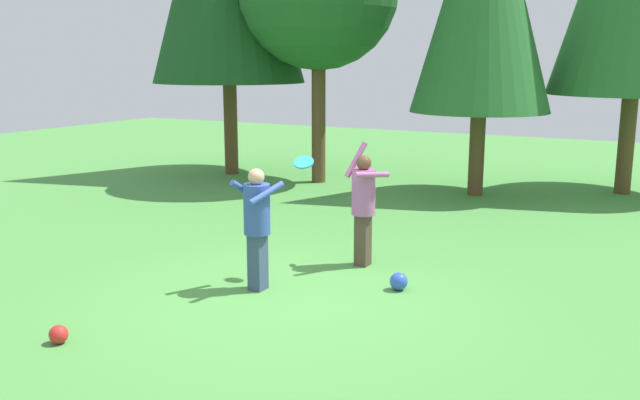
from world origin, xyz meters
The scene contains 6 objects.
ground_plane centered at (0.00, 0.00, 0.00)m, with size 40.00×40.00×0.00m, color #4C9342.
person_thrower centered at (0.35, 1.62, 0.96)m, with size 0.65×0.65×1.78m.
person_catcher centered at (-0.41, 0.00, 0.94)m, with size 0.61×0.64×1.60m.
frisbee centered at (-0.16, 0.79, 1.59)m, with size 0.32×0.31×0.15m.
ball_red centered at (-1.31, -2.46, 0.10)m, with size 0.20×0.20×0.20m, color red.
ball_blue centered at (1.22, 0.84, 0.12)m, with size 0.23×0.23×0.23m, color blue.
Camera 1 is at (4.34, -7.19, 2.95)m, focal length 38.69 mm.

